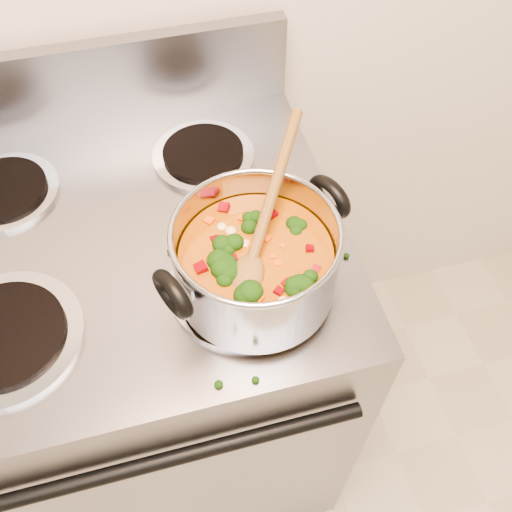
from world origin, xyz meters
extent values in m
cube|color=gray|center=(-0.03, 1.16, 0.46)|extent=(0.73, 0.64, 0.92)
cube|color=gray|center=(-0.03, 1.46, 1.00)|extent=(0.73, 0.03, 0.16)
cylinder|color=black|center=(-0.03, 0.83, 0.80)|extent=(0.62, 0.02, 0.02)
cylinder|color=#A5A5AD|center=(-0.20, 1.01, 0.92)|extent=(0.22, 0.22, 0.01)
cylinder|color=black|center=(-0.20, 1.01, 0.93)|extent=(0.17, 0.17, 0.01)
cylinder|color=#A5A5AD|center=(0.14, 1.01, 0.92)|extent=(0.22, 0.22, 0.01)
cylinder|color=black|center=(0.14, 1.01, 0.93)|extent=(0.17, 0.17, 0.01)
cylinder|color=#A5A5AD|center=(-0.20, 1.31, 0.92)|extent=(0.18, 0.18, 0.01)
cylinder|color=black|center=(-0.20, 1.31, 0.93)|extent=(0.15, 0.15, 0.01)
cylinder|color=#A5A5AD|center=(0.14, 1.31, 0.92)|extent=(0.18, 0.18, 0.01)
cylinder|color=black|center=(0.14, 1.31, 0.93)|extent=(0.15, 0.15, 0.01)
cylinder|color=#ACACB5|center=(0.16, 1.00, 1.00)|extent=(0.23, 0.23, 0.12)
torus|color=#ACACB5|center=(0.16, 1.00, 1.06)|extent=(0.23, 0.23, 0.01)
cylinder|color=#A05C0E|center=(0.16, 1.00, 0.98)|extent=(0.22, 0.22, 0.08)
torus|color=black|center=(0.04, 0.95, 1.04)|extent=(0.05, 0.08, 0.08)
torus|color=black|center=(0.29, 1.06, 1.04)|extent=(0.05, 0.08, 0.08)
ellipsoid|color=black|center=(0.12, 1.01, 1.02)|extent=(0.04, 0.04, 0.03)
ellipsoid|color=black|center=(0.18, 0.91, 1.02)|extent=(0.04, 0.04, 0.03)
ellipsoid|color=black|center=(0.20, 0.96, 1.02)|extent=(0.04, 0.04, 0.03)
ellipsoid|color=black|center=(0.11, 0.94, 1.02)|extent=(0.04, 0.04, 0.03)
ellipsoid|color=black|center=(0.09, 0.95, 1.02)|extent=(0.04, 0.04, 0.03)
ellipsoid|color=black|center=(0.22, 1.03, 1.02)|extent=(0.04, 0.04, 0.03)
ellipsoid|color=black|center=(0.12, 1.00, 1.02)|extent=(0.04, 0.04, 0.03)
ellipsoid|color=black|center=(0.18, 1.00, 1.02)|extent=(0.04, 0.04, 0.03)
ellipsoid|color=maroon|center=(0.08, 0.97, 1.02)|extent=(0.01, 0.01, 0.01)
ellipsoid|color=maroon|center=(0.12, 1.01, 1.02)|extent=(0.01, 0.01, 0.01)
ellipsoid|color=maroon|center=(0.19, 1.04, 1.02)|extent=(0.01, 0.01, 0.01)
ellipsoid|color=maroon|center=(0.16, 1.04, 1.02)|extent=(0.01, 0.01, 0.01)
ellipsoid|color=maroon|center=(0.12, 1.00, 1.02)|extent=(0.01, 0.01, 0.01)
ellipsoid|color=maroon|center=(0.14, 1.00, 1.02)|extent=(0.01, 0.01, 0.01)
ellipsoid|color=maroon|center=(0.08, 1.02, 1.02)|extent=(0.01, 0.01, 0.01)
ellipsoid|color=maroon|center=(0.21, 0.94, 1.02)|extent=(0.01, 0.01, 0.01)
ellipsoid|color=maroon|center=(0.12, 1.02, 1.02)|extent=(0.01, 0.01, 0.01)
ellipsoid|color=maroon|center=(0.07, 0.98, 1.02)|extent=(0.01, 0.01, 0.01)
ellipsoid|color=#D04D0B|center=(0.11, 0.98, 1.02)|extent=(0.01, 0.01, 0.01)
ellipsoid|color=#D04D0B|center=(0.11, 1.02, 1.02)|extent=(0.01, 0.01, 0.01)
ellipsoid|color=#D04D0B|center=(0.20, 1.05, 1.02)|extent=(0.01, 0.01, 0.01)
ellipsoid|color=#D04D0B|center=(0.18, 1.07, 1.02)|extent=(0.01, 0.01, 0.01)
ellipsoid|color=#D04D0B|center=(0.22, 0.98, 1.02)|extent=(0.01, 0.01, 0.01)
ellipsoid|color=#D04D0B|center=(0.11, 1.03, 1.02)|extent=(0.01, 0.01, 0.01)
ellipsoid|color=#D04D0B|center=(0.16, 0.98, 1.02)|extent=(0.01, 0.01, 0.01)
ellipsoid|color=#D04D0B|center=(0.11, 1.07, 1.02)|extent=(0.01, 0.01, 0.01)
ellipsoid|color=#D04D0B|center=(0.24, 0.98, 1.02)|extent=(0.01, 0.01, 0.01)
ellipsoid|color=#D04D0B|center=(0.09, 0.95, 1.02)|extent=(0.01, 0.01, 0.01)
ellipsoid|color=#D04D0B|center=(0.10, 0.97, 1.02)|extent=(0.01, 0.01, 0.01)
ellipsoid|color=beige|center=(0.08, 0.99, 1.02)|extent=(0.02, 0.02, 0.01)
ellipsoid|color=beige|center=(0.22, 1.04, 1.02)|extent=(0.02, 0.02, 0.01)
ellipsoid|color=beige|center=(0.18, 1.02, 1.02)|extent=(0.02, 0.02, 0.01)
ellipsoid|color=beige|center=(0.14, 0.99, 1.02)|extent=(0.02, 0.02, 0.01)
ellipsoid|color=beige|center=(0.12, 0.92, 1.02)|extent=(0.02, 0.02, 0.01)
ellipsoid|color=beige|center=(0.10, 0.96, 1.02)|extent=(0.02, 0.02, 0.01)
ellipsoid|color=brown|center=(0.14, 0.96, 1.02)|extent=(0.08, 0.09, 0.04)
cylinder|color=brown|center=(0.21, 1.07, 1.06)|extent=(0.15, 0.23, 0.10)
ellipsoid|color=black|center=(0.29, 0.88, 0.92)|extent=(0.01, 0.01, 0.01)
ellipsoid|color=black|center=(0.02, 0.97, 0.92)|extent=(0.01, 0.01, 0.01)
ellipsoid|color=black|center=(0.29, 1.10, 0.92)|extent=(0.01, 0.01, 0.01)
ellipsoid|color=black|center=(0.29, 0.87, 0.92)|extent=(0.01, 0.01, 0.01)
ellipsoid|color=black|center=(0.22, 1.17, 0.92)|extent=(0.01, 0.01, 0.01)
camera|label=1|loc=(0.04, 0.55, 1.65)|focal=40.00mm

